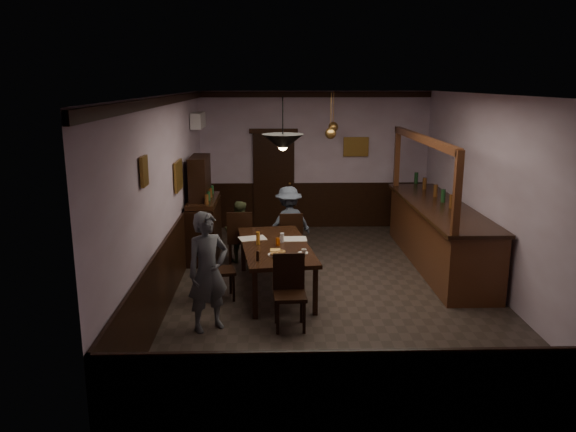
{
  "coord_description": "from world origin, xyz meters",
  "views": [
    {
      "loc": [
        -0.94,
        -8.25,
        3.19
      ],
      "look_at": [
        -0.69,
        0.23,
        1.15
      ],
      "focal_mm": 35.0,
      "sensor_mm": 36.0,
      "label": 1
    }
  ],
  "objects_px": {
    "pendant_brass_mid": "(331,133)",
    "sideboard": "(203,217)",
    "dining_table": "(275,248)",
    "chair_side": "(216,267)",
    "chair_far_right": "(291,236)",
    "bar_counter": "(438,233)",
    "coffee_cup": "(304,251)",
    "person_seated_right": "(288,223)",
    "pendant_brass_far": "(333,127)",
    "person_seated_left": "(239,232)",
    "soda_can": "(278,242)",
    "pendant_iron": "(283,142)",
    "chair_far_left": "(240,236)",
    "person_standing": "(208,272)",
    "chair_near": "(289,288)"
  },
  "relations": [
    {
      "from": "coffee_cup",
      "to": "pendant_iron",
      "type": "height_order",
      "value": "pendant_iron"
    },
    {
      "from": "chair_near",
      "to": "chair_far_left",
      "type": "bearing_deg",
      "value": 104.65
    },
    {
      "from": "chair_near",
      "to": "pendant_brass_mid",
      "type": "distance_m",
      "value": 3.54
    },
    {
      "from": "soda_can",
      "to": "pendant_iron",
      "type": "height_order",
      "value": "pendant_iron"
    },
    {
      "from": "dining_table",
      "to": "person_seated_left",
      "type": "relative_size",
      "value": 2.06
    },
    {
      "from": "person_seated_right",
      "to": "soda_can",
      "type": "bearing_deg",
      "value": 59.2
    },
    {
      "from": "person_seated_right",
      "to": "coffee_cup",
      "type": "height_order",
      "value": "person_seated_right"
    },
    {
      "from": "person_standing",
      "to": "person_seated_right",
      "type": "xyz_separation_m",
      "value": [
        1.13,
        2.97,
        -0.11
      ]
    },
    {
      "from": "chair_side",
      "to": "pendant_brass_far",
      "type": "relative_size",
      "value": 1.15
    },
    {
      "from": "chair_far_left",
      "to": "soda_can",
      "type": "xyz_separation_m",
      "value": [
        0.65,
        -1.26,
        0.26
      ]
    },
    {
      "from": "chair_far_right",
      "to": "chair_side",
      "type": "height_order",
      "value": "chair_far_right"
    },
    {
      "from": "chair_far_right",
      "to": "pendant_brass_mid",
      "type": "height_order",
      "value": "pendant_brass_mid"
    },
    {
      "from": "person_seated_right",
      "to": "pendant_brass_far",
      "type": "xyz_separation_m",
      "value": [
        0.95,
        1.48,
        1.62
      ]
    },
    {
      "from": "dining_table",
      "to": "person_standing",
      "type": "distance_m",
      "value": 1.64
    },
    {
      "from": "person_seated_left",
      "to": "coffee_cup",
      "type": "bearing_deg",
      "value": 121.45
    },
    {
      "from": "dining_table",
      "to": "pendant_brass_mid",
      "type": "xyz_separation_m",
      "value": [
        0.99,
        1.65,
        1.61
      ]
    },
    {
      "from": "chair_near",
      "to": "person_standing",
      "type": "xyz_separation_m",
      "value": [
        -1.06,
        -0.07,
        0.26
      ]
    },
    {
      "from": "chair_far_right",
      "to": "person_seated_right",
      "type": "relative_size",
      "value": 0.7
    },
    {
      "from": "sideboard",
      "to": "chair_side",
      "type": "bearing_deg",
      "value": -78.7
    },
    {
      "from": "chair_near",
      "to": "coffee_cup",
      "type": "xyz_separation_m",
      "value": [
        0.23,
        0.77,
        0.26
      ]
    },
    {
      "from": "chair_far_right",
      "to": "sideboard",
      "type": "distance_m",
      "value": 1.68
    },
    {
      "from": "chair_side",
      "to": "person_seated_right",
      "type": "bearing_deg",
      "value": -42.87
    },
    {
      "from": "soda_can",
      "to": "person_seated_right",
      "type": "bearing_deg",
      "value": 82.71
    },
    {
      "from": "bar_counter",
      "to": "pendant_brass_far",
      "type": "height_order",
      "value": "pendant_brass_far"
    },
    {
      "from": "soda_can",
      "to": "pendant_brass_far",
      "type": "relative_size",
      "value": 0.15
    },
    {
      "from": "coffee_cup",
      "to": "bar_counter",
      "type": "distance_m",
      "value": 3.04
    },
    {
      "from": "sideboard",
      "to": "pendant_brass_far",
      "type": "relative_size",
      "value": 2.32
    },
    {
      "from": "person_seated_right",
      "to": "coffee_cup",
      "type": "distance_m",
      "value": 2.15
    },
    {
      "from": "chair_far_left",
      "to": "chair_side",
      "type": "bearing_deg",
      "value": 77.02
    },
    {
      "from": "dining_table",
      "to": "chair_side",
      "type": "bearing_deg",
      "value": -160.14
    },
    {
      "from": "coffee_cup",
      "to": "pendant_iron",
      "type": "bearing_deg",
      "value": -147.96
    },
    {
      "from": "dining_table",
      "to": "pendant_brass_mid",
      "type": "height_order",
      "value": "pendant_brass_mid"
    },
    {
      "from": "chair_far_right",
      "to": "sideboard",
      "type": "xyz_separation_m",
      "value": [
        -1.6,
        0.48,
        0.24
      ]
    },
    {
      "from": "pendant_brass_mid",
      "to": "pendant_iron",
      "type": "bearing_deg",
      "value": -110.1
    },
    {
      "from": "dining_table",
      "to": "pendant_iron",
      "type": "xyz_separation_m",
      "value": [
        0.1,
        -0.79,
        1.71
      ]
    },
    {
      "from": "chair_side",
      "to": "person_seated_right",
      "type": "xyz_separation_m",
      "value": [
        1.14,
        1.92,
        0.17
      ]
    },
    {
      "from": "person_standing",
      "to": "pendant_brass_far",
      "type": "distance_m",
      "value": 5.14
    },
    {
      "from": "chair_far_left",
      "to": "chair_near",
      "type": "distance_m",
      "value": 2.63
    },
    {
      "from": "pendant_brass_mid",
      "to": "sideboard",
      "type": "bearing_deg",
      "value": 176.18
    },
    {
      "from": "chair_far_left",
      "to": "bar_counter",
      "type": "distance_m",
      "value": 3.5
    },
    {
      "from": "chair_far_right",
      "to": "chair_side",
      "type": "relative_size",
      "value": 1.02
    },
    {
      "from": "chair_far_right",
      "to": "bar_counter",
      "type": "bearing_deg",
      "value": 174.51
    },
    {
      "from": "coffee_cup",
      "to": "sideboard",
      "type": "xyz_separation_m",
      "value": [
        -1.72,
        2.34,
        -0.05
      ]
    },
    {
      "from": "person_seated_right",
      "to": "coffee_cup",
      "type": "xyz_separation_m",
      "value": [
        0.16,
        -2.14,
        0.12
      ]
    },
    {
      "from": "chair_near",
      "to": "person_standing",
      "type": "relative_size",
      "value": 0.62
    },
    {
      "from": "chair_near",
      "to": "pendant_iron",
      "type": "bearing_deg",
      "value": 95.19
    },
    {
      "from": "chair_side",
      "to": "person_seated_left",
      "type": "xyz_separation_m",
      "value": [
        0.25,
        1.8,
        0.05
      ]
    },
    {
      "from": "dining_table",
      "to": "chair_side",
      "type": "relative_size",
      "value": 2.48
    },
    {
      "from": "chair_side",
      "to": "person_seated_right",
      "type": "distance_m",
      "value": 2.24
    },
    {
      "from": "chair_far_right",
      "to": "pendant_brass_far",
      "type": "height_order",
      "value": "pendant_brass_far"
    }
  ]
}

